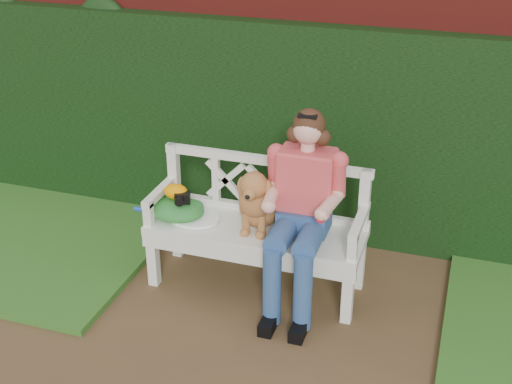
% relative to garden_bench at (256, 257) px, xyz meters
% --- Properties ---
extents(ground, '(60.00, 60.00, 0.00)m').
position_rel_garden_bench_xyz_m(ground, '(0.22, -0.82, -0.24)').
color(ground, '#4E3623').
extents(brick_wall, '(10.00, 0.30, 2.20)m').
position_rel_garden_bench_xyz_m(brick_wall, '(0.22, 1.08, 0.86)').
color(brick_wall, maroon).
rests_on(brick_wall, ground).
extents(ivy_hedge, '(10.00, 0.18, 1.70)m').
position_rel_garden_bench_xyz_m(ivy_hedge, '(0.22, 0.86, 0.61)').
color(ivy_hedge, '#193D14').
rests_on(ivy_hedge, ground).
extents(grass_left, '(2.60, 2.00, 0.05)m').
position_rel_garden_bench_xyz_m(grass_left, '(-2.18, 0.08, -0.21)').
color(grass_left, '#1E4E10').
rests_on(grass_left, ground).
extents(garden_bench, '(1.59, 0.64, 0.48)m').
position_rel_garden_bench_xyz_m(garden_bench, '(0.00, 0.00, 0.00)').
color(garden_bench, white).
rests_on(garden_bench, ground).
extents(seated_woman, '(0.67, 0.82, 1.32)m').
position_rel_garden_bench_xyz_m(seated_woman, '(0.34, -0.02, 0.42)').
color(seated_woman, '#D14568').
rests_on(seated_woman, ground).
extents(dog, '(0.43, 0.50, 0.47)m').
position_rel_garden_bench_xyz_m(dog, '(0.02, 0.01, 0.47)').
color(dog, '#A66B35').
rests_on(dog, garden_bench).
extents(tennis_racket, '(0.70, 0.35, 0.03)m').
position_rel_garden_bench_xyz_m(tennis_racket, '(-0.47, -0.04, 0.26)').
color(tennis_racket, silver).
rests_on(tennis_racket, garden_bench).
extents(green_bag, '(0.44, 0.37, 0.14)m').
position_rel_garden_bench_xyz_m(green_bag, '(-0.58, -0.05, 0.31)').
color(green_bag, '#116913').
rests_on(green_bag, garden_bench).
extents(camera_item, '(0.13, 0.11, 0.07)m').
position_rel_garden_bench_xyz_m(camera_item, '(-0.52, -0.06, 0.41)').
color(camera_item, black).
rests_on(camera_item, green_bag).
extents(baseball_glove, '(0.18, 0.14, 0.11)m').
position_rel_garden_bench_xyz_m(baseball_glove, '(-0.58, -0.02, 0.43)').
color(baseball_glove, orange).
rests_on(baseball_glove, green_bag).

